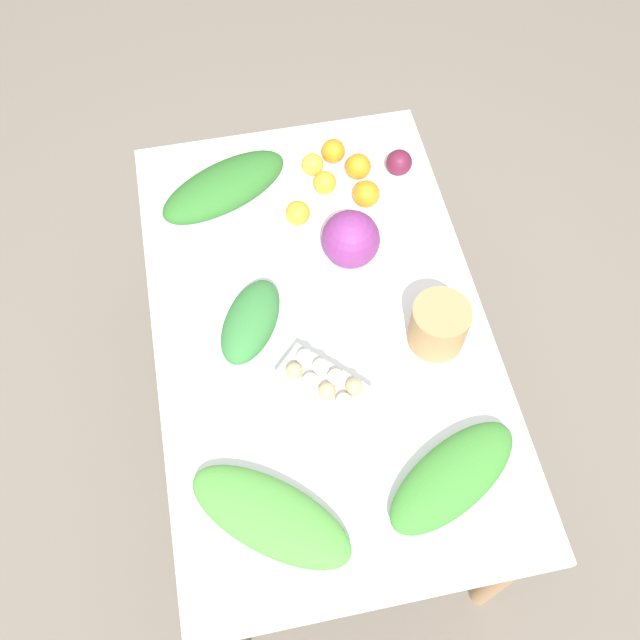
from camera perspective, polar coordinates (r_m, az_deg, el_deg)
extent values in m
plane|color=#70665B|center=(2.46, 0.00, -8.37)|extent=(8.00, 8.00, 0.00)
cube|color=silver|center=(1.84, 0.00, -0.54)|extent=(1.38, 0.85, 0.03)
cylinder|color=tan|center=(2.48, -11.30, 6.57)|extent=(0.06, 0.06, 0.67)
cylinder|color=tan|center=(1.98, -7.34, -23.59)|extent=(0.06, 0.06, 0.67)
cylinder|color=tan|center=(2.53, 5.32, 9.30)|extent=(0.06, 0.06, 0.67)
cylinder|color=tan|center=(2.04, 14.46, -19.04)|extent=(0.06, 0.06, 0.67)
sphere|color=#7A2D75|center=(1.88, 2.47, 6.46)|extent=(0.16, 0.16, 0.16)
cube|color=#B7B7B2|center=(1.71, 0.31, -5.32)|extent=(0.23, 0.23, 0.06)
sphere|color=tan|center=(1.69, -2.10, -4.10)|extent=(0.04, 0.04, 0.04)
sphere|color=white|center=(1.67, -0.78, -4.90)|extent=(0.04, 0.04, 0.04)
sphere|color=tan|center=(1.66, 0.57, -5.71)|extent=(0.04, 0.04, 0.04)
sphere|color=white|center=(1.65, 1.93, -6.53)|extent=(0.04, 0.04, 0.04)
sphere|color=white|center=(1.70, -1.25, -2.98)|extent=(0.04, 0.04, 0.04)
sphere|color=white|center=(1.69, 0.06, -3.77)|extent=(0.04, 0.04, 0.04)
sphere|color=white|center=(1.68, 1.40, -4.56)|extent=(0.04, 0.04, 0.04)
sphere|color=tan|center=(1.67, 2.75, -5.36)|extent=(0.04, 0.04, 0.04)
cylinder|color=#A87F51|center=(1.77, 9.48, -0.43)|extent=(0.14, 0.14, 0.13)
ellipsoid|color=#2D6B28|center=(2.04, -7.67, 10.52)|extent=(0.30, 0.42, 0.10)
ellipsoid|color=#4C933D|center=(1.61, -4.00, -15.36)|extent=(0.37, 0.40, 0.06)
ellipsoid|color=#3D8433|center=(1.65, 10.57, -12.22)|extent=(0.31, 0.39, 0.07)
ellipsoid|color=#337538|center=(1.79, -5.57, -0.10)|extent=(0.28, 0.23, 0.08)
sphere|color=#5B1933|center=(2.11, 6.35, 12.42)|extent=(0.08, 0.08, 0.08)
sphere|color=orange|center=(2.05, 0.38, 10.92)|extent=(0.07, 0.07, 0.07)
sphere|color=orange|center=(2.02, 3.72, 10.02)|extent=(0.08, 0.08, 0.08)
sphere|color=#F9A833|center=(2.10, -0.61, 12.34)|extent=(0.06, 0.06, 0.06)
sphere|color=orange|center=(2.09, 3.08, 12.17)|extent=(0.07, 0.07, 0.07)
sphere|color=orange|center=(2.13, 1.07, 13.36)|extent=(0.07, 0.07, 0.07)
sphere|color=orange|center=(1.98, -1.79, 8.54)|extent=(0.07, 0.07, 0.07)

